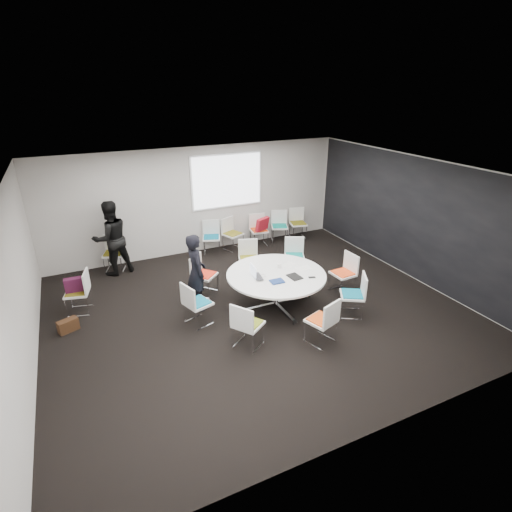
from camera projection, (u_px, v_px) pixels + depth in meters
name	position (u px, v px, depth m)	size (l,w,h in m)	color
room_shell	(260.00, 245.00, 7.65)	(8.08, 7.08, 2.88)	black
conference_table	(276.00, 283.00, 8.13)	(2.01, 2.01, 0.73)	silver
projection_screen	(227.00, 181.00, 10.61)	(1.90, 0.03, 1.35)	white
chair_ring_a	(343.00, 280.00, 8.76)	(0.48, 0.49, 0.88)	silver
chair_ring_b	(294.00, 263.00, 9.60)	(0.61, 0.60, 0.88)	silver
chair_ring_c	(249.00, 266.00, 9.46)	(0.57, 0.57, 0.88)	silver
chair_ring_d	(204.00, 282.00, 8.69)	(0.64, 0.64, 0.88)	silver
chair_ring_e	(198.00, 311.00, 7.59)	(0.57, 0.58, 0.88)	silver
chair_ring_f	(248.00, 333.00, 6.94)	(0.63, 0.63, 0.88)	silver
chair_ring_g	(321.00, 329.00, 7.05)	(0.58, 0.57, 0.88)	silver
chair_ring_h	(352.00, 302.00, 7.89)	(0.62, 0.62, 0.88)	silver
chair_back_a	(212.00, 243.00, 10.75)	(0.59, 0.58, 0.88)	silver
chair_back_b	(233.00, 240.00, 10.99)	(0.60, 0.59, 0.88)	silver
chair_back_c	(259.00, 236.00, 11.27)	(0.52, 0.51, 0.88)	silver
chair_back_d	(279.00, 232.00, 11.56)	(0.60, 0.59, 0.88)	silver
chair_back_e	(298.00, 229.00, 11.80)	(0.55, 0.54, 0.88)	silver
chair_spare_left	(79.00, 300.00, 7.99)	(0.54, 0.55, 0.88)	silver
chair_person_back	(114.00, 260.00, 9.76)	(0.58, 0.57, 0.88)	silver
person_main	(196.00, 272.00, 7.94)	(0.58, 0.38, 1.60)	black
person_back	(111.00, 238.00, 9.37)	(0.88, 0.68, 1.80)	black
laptop	(260.00, 277.00, 7.89)	(0.36, 0.23, 0.03)	#333338
laptop_lid	(253.00, 271.00, 7.87)	(0.30, 0.02, 0.22)	silver
notebook_black	(295.00, 277.00, 7.89)	(0.22, 0.30, 0.02)	black
tablet_folio	(277.00, 281.00, 7.71)	(0.26, 0.20, 0.03)	navy
papers_right	(289.00, 265.00, 8.43)	(0.30, 0.21, 0.00)	silver
papers_front	(304.00, 268.00, 8.27)	(0.30, 0.21, 0.00)	white
cup	(279.00, 266.00, 8.28)	(0.08, 0.08, 0.09)	white
phone	(312.00, 277.00, 7.88)	(0.14, 0.07, 0.01)	black
maroon_bag	(75.00, 285.00, 7.85)	(0.40, 0.14, 0.28)	#42112C
brown_bag	(68.00, 325.00, 7.42)	(0.36, 0.16, 0.24)	#372011
red_jacket	(262.00, 224.00, 10.91)	(0.44, 0.10, 0.35)	#AF1524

